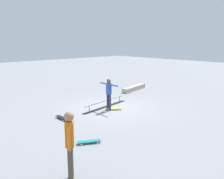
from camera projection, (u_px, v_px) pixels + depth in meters
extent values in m
plane|color=gray|center=(109.00, 108.00, 12.31)|extent=(60.00, 60.00, 0.00)
cube|color=black|center=(105.00, 107.00, 12.52)|extent=(3.23, 0.75, 0.01)
cylinder|color=gray|center=(119.00, 99.00, 13.43)|extent=(0.04, 0.04, 0.33)
cylinder|color=gray|center=(89.00, 109.00, 11.53)|extent=(0.04, 0.04, 0.33)
cylinder|color=gray|center=(105.00, 101.00, 12.45)|extent=(3.04, 0.54, 0.05)
cube|color=#B2A893|center=(134.00, 88.00, 16.69)|extent=(2.57, 0.98, 0.29)
cylinder|color=#2D3351|center=(108.00, 102.00, 11.92)|extent=(0.12, 0.12, 0.80)
cylinder|color=#2D3351|center=(110.00, 103.00, 11.80)|extent=(0.12, 0.12, 0.80)
cube|color=#2D51B7|center=(109.00, 89.00, 11.72)|extent=(0.19, 0.22, 0.57)
sphere|color=brown|center=(109.00, 81.00, 11.64)|extent=(0.22, 0.22, 0.22)
cylinder|color=#2D51B7|center=(104.00, 83.00, 11.95)|extent=(0.09, 0.54, 0.07)
cylinder|color=#2D51B7|center=(114.00, 85.00, 11.40)|extent=(0.09, 0.54, 0.07)
cube|color=yellow|center=(113.00, 108.00, 11.98)|extent=(0.76, 0.63, 0.02)
cylinder|color=white|center=(108.00, 110.00, 11.85)|extent=(0.06, 0.06, 0.05)
cylinder|color=white|center=(108.00, 109.00, 12.07)|extent=(0.06, 0.06, 0.05)
cylinder|color=white|center=(119.00, 110.00, 11.91)|extent=(0.06, 0.06, 0.05)
cylinder|color=white|center=(119.00, 108.00, 12.13)|extent=(0.06, 0.06, 0.05)
cylinder|color=brown|center=(71.00, 161.00, 6.00)|extent=(0.18, 0.18, 0.89)
cylinder|color=brown|center=(70.00, 165.00, 5.83)|extent=(0.18, 0.18, 0.89)
cube|color=orange|center=(70.00, 134.00, 5.76)|extent=(0.30, 0.31, 0.63)
sphere|color=#A87A56|center=(69.00, 117.00, 5.68)|extent=(0.24, 0.24, 0.24)
cylinder|color=orange|center=(70.00, 134.00, 5.93)|extent=(0.11, 0.11, 0.59)
cylinder|color=orange|center=(69.00, 139.00, 5.62)|extent=(0.11, 0.11, 0.59)
cube|color=teal|center=(89.00, 141.00, 8.08)|extent=(0.80, 0.55, 0.02)
cylinder|color=white|center=(96.00, 140.00, 8.26)|extent=(0.06, 0.05, 0.05)
cylinder|color=white|center=(98.00, 143.00, 8.05)|extent=(0.06, 0.05, 0.05)
cylinder|color=white|center=(81.00, 142.00, 8.13)|extent=(0.06, 0.05, 0.05)
cylinder|color=white|center=(81.00, 145.00, 7.91)|extent=(0.06, 0.05, 0.05)
cube|color=black|center=(62.00, 118.00, 10.55)|extent=(0.20, 0.80, 0.02)
cylinder|color=white|center=(56.00, 118.00, 10.67)|extent=(0.03, 0.05, 0.05)
cylinder|color=white|center=(61.00, 117.00, 10.83)|extent=(0.03, 0.05, 0.05)
cylinder|color=white|center=(63.00, 121.00, 10.28)|extent=(0.03, 0.05, 0.05)
cylinder|color=white|center=(67.00, 120.00, 10.44)|extent=(0.03, 0.05, 0.05)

